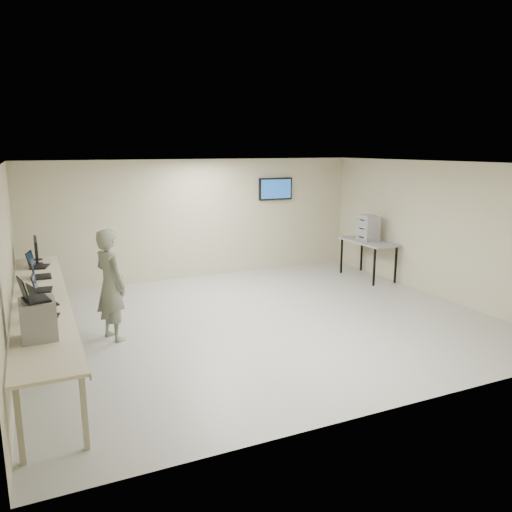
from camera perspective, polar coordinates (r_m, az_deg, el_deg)
name	(u,v)px	position (r m, az deg, el deg)	size (l,w,h in m)	color
room	(261,243)	(8.80, 0.58, 1.50)	(8.01, 7.01, 2.81)	#B6B5A6
workbench	(42,301)	(8.10, -23.27, -4.74)	(0.76, 6.00, 0.90)	beige
equipment_box	(38,319)	(6.29, -23.63, -6.64)	(0.38, 0.44, 0.46)	gray
laptop_on_box	(31,295)	(6.20, -24.37, -4.06)	(0.35, 0.39, 0.27)	black
laptop_0	(43,314)	(6.99, -23.13, -6.13)	(0.34, 0.38, 0.26)	black
laptop_1	(40,300)	(7.63, -23.49, -4.59)	(0.42, 0.45, 0.30)	black
laptop_2	(40,287)	(8.36, -23.50, -3.24)	(0.31, 0.36, 0.26)	black
laptop_3	(38,273)	(9.21, -23.64, -1.82)	(0.32, 0.39, 0.31)	black
laptop_4	(36,263)	(10.00, -23.87, -0.78)	(0.41, 0.45, 0.31)	black
monitor_near	(36,250)	(10.25, -23.83, 0.65)	(0.21, 0.46, 0.46)	black
monitor_far	(36,246)	(10.64, -23.87, 1.04)	(0.21, 0.46, 0.46)	black
soldier	(111,285)	(8.32, -16.25, -3.17)	(0.66, 0.44, 1.82)	gray
side_table	(368,244)	(12.11, 12.72, 1.38)	(0.70, 1.50, 0.90)	gray
storage_bins	(368,228)	(12.04, 12.72, 3.13)	(0.38, 0.43, 0.61)	#9B9C9D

